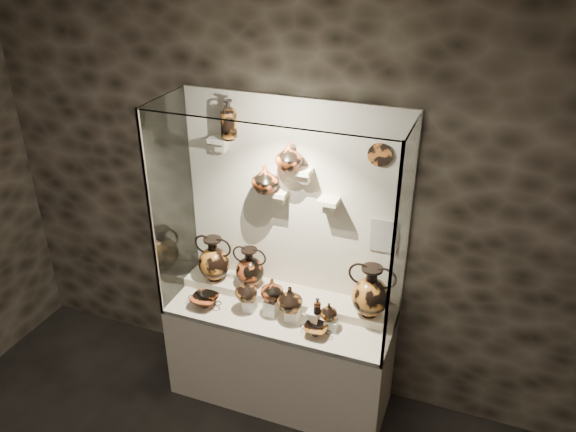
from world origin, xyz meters
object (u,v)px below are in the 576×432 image
(kylix_right, at_px, (316,329))
(ovoid_vase_b, at_px, (289,156))
(jug_a, at_px, (246,290))
(jug_c, at_px, (290,299))
(amphora_left, at_px, (214,259))
(amphora_mid, at_px, (250,267))
(lekythos_small, at_px, (317,305))
(amphora_right, at_px, (371,291))
(kylix_left, at_px, (205,300))
(lekythos_tall, at_px, (229,118))
(jug_e, at_px, (329,311))
(ovoid_vase_a, at_px, (265,179))
(jug_b, at_px, (272,289))

(kylix_right, distance_m, ovoid_vase_b, 1.24)
(jug_a, distance_m, jug_c, 0.34)
(amphora_left, xyz_separation_m, ovoid_vase_b, (0.61, 0.06, 0.93))
(jug_a, xyz_separation_m, ovoid_vase_b, (0.24, 0.26, 1.00))
(amphora_mid, distance_m, lekythos_small, 0.66)
(amphora_right, distance_m, kylix_left, 1.26)
(amphora_left, height_order, kylix_right, amphora_left)
(lekythos_tall, bearing_deg, jug_e, 7.10)
(amphora_right, relative_size, jug_e, 3.12)
(jug_c, height_order, ovoid_vase_a, ovoid_vase_a)
(amphora_mid, distance_m, kylix_left, 0.42)
(lekythos_small, relative_size, ovoid_vase_a, 0.71)
(lekythos_small, bearing_deg, jug_e, 16.17)
(jug_a, height_order, lekythos_tall, lekythos_tall)
(amphora_left, height_order, jug_a, amphora_left)
(amphora_right, distance_m, kylix_right, 0.48)
(ovoid_vase_a, bearing_deg, amphora_right, -1.48)
(amphora_right, xyz_separation_m, lekythos_tall, (-1.11, 0.10, 1.12))
(jug_e, bearing_deg, amphora_right, 25.63)
(jug_c, distance_m, kylix_left, 0.68)
(kylix_right, distance_m, lekythos_tall, 1.61)
(amphora_mid, relative_size, jug_a, 1.89)
(amphora_mid, bearing_deg, lekythos_tall, 139.75)
(amphora_left, xyz_separation_m, amphora_mid, (0.30, 0.02, -0.02))
(jug_c, bearing_deg, amphora_left, 179.49)
(amphora_right, height_order, lekythos_small, amphora_right)
(kylix_left, xyz_separation_m, lekythos_tall, (0.10, 0.35, 1.34))
(lekythos_small, xyz_separation_m, lekythos_tall, (-0.78, 0.29, 1.20))
(amphora_mid, bearing_deg, amphora_right, -17.80)
(amphora_right, xyz_separation_m, jug_c, (-0.55, -0.18, -0.08))
(amphora_right, height_order, ovoid_vase_b, ovoid_vase_b)
(amphora_right, distance_m, jug_e, 0.33)
(amphora_mid, xyz_separation_m, jug_e, (0.70, -0.20, -0.09))
(jug_a, bearing_deg, amphora_left, 138.73)
(amphora_right, bearing_deg, ovoid_vase_a, -173.78)
(jug_c, distance_m, lekythos_small, 0.21)
(amphora_mid, xyz_separation_m, jug_b, (0.27, -0.19, -0.02))
(jug_c, xyz_separation_m, jug_e, (0.29, 0.02, -0.04))
(amphora_left, bearing_deg, lekythos_small, -12.86)
(amphora_right, height_order, kylix_right, amphora_right)
(amphora_right, relative_size, kylix_left, 1.53)
(amphora_left, distance_m, jug_a, 0.43)
(amphora_right, bearing_deg, amphora_left, -169.95)
(kylix_left, bearing_deg, amphora_mid, 46.09)
(amphora_right, distance_m, lekythos_small, 0.39)
(ovoid_vase_a, relative_size, ovoid_vase_b, 1.04)
(jug_a, height_order, ovoid_vase_a, ovoid_vase_a)
(kylix_left, height_order, lekythos_tall, lekythos_tall)
(jug_e, bearing_deg, kylix_left, 177.45)
(amphora_left, height_order, jug_e, amphora_left)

